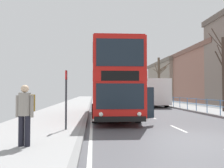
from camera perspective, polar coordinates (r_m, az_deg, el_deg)
name	(u,v)px	position (r m, az deg, el deg)	size (l,w,h in m)	color
ground	(185,140)	(8.59, 17.45, -12.85)	(15.80, 140.00, 0.20)	#4D4D52
double_decker_bus_main	(113,83)	(15.63, 0.29, 0.34)	(3.18, 10.31, 4.38)	red
background_bus_far_lane	(149,92)	(28.53, 9.09, -1.90)	(2.75, 9.56, 3.05)	white
pedestrian_railing_far_kerb	(192,102)	(20.98, 18.81, -4.15)	(0.05, 23.39, 1.02)	#386BA8
pedestrian_with_backpack	(25,110)	(7.16, -20.37, -6.00)	(0.55, 0.58, 1.74)	black
bus_stop_sign_near	(66,93)	(9.81, -11.12, -2.07)	(0.08, 0.44, 2.43)	#2D2D33
bare_tree_far_00	(224,70)	(20.58, 25.59, 3.07)	(3.09, 2.17, 7.00)	#423328
bare_tree_far_01	(159,78)	(35.47, 11.41, 1.35)	(2.62, 2.18, 6.63)	brown
background_building_00	(179,80)	(55.76, 16.10, 0.84)	(10.83, 18.06, 8.49)	gray
background_building_02	(213,75)	(42.27, 23.48, 1.93)	(9.81, 17.37, 8.72)	#936656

